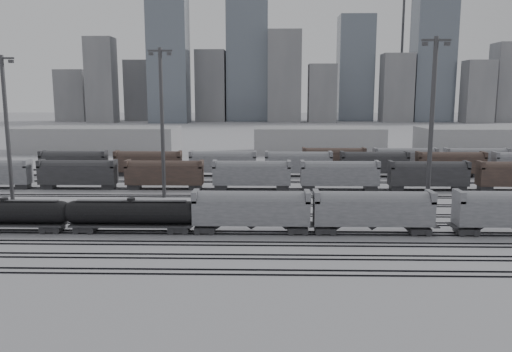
{
  "coord_description": "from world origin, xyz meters",
  "views": [
    {
      "loc": [
        -5.97,
        -63.35,
        18.26
      ],
      "look_at": [
        -7.98,
        23.86,
        4.0
      ],
      "focal_mm": 35.0,
      "sensor_mm": 36.0,
      "label": 1
    }
  ],
  "objects_px": {
    "tank_car_a": "(5,213)",
    "hopper_car_a": "(251,208)",
    "light_mast_c": "(432,123)",
    "hopper_car_b": "(373,208)",
    "tank_car_b": "(132,213)",
    "light_mast_a": "(7,130)"
  },
  "relations": [
    {
      "from": "tank_car_b",
      "to": "hopper_car_b",
      "type": "xyz_separation_m",
      "value": [
        32.0,
        0.0,
        0.85
      ]
    },
    {
      "from": "tank_car_b",
      "to": "hopper_car_a",
      "type": "bearing_deg",
      "value": -0.0
    },
    {
      "from": "tank_car_a",
      "to": "hopper_car_b",
      "type": "height_order",
      "value": "hopper_car_b"
    },
    {
      "from": "light_mast_a",
      "to": "light_mast_c",
      "type": "bearing_deg",
      "value": -1.58
    },
    {
      "from": "tank_car_a",
      "to": "light_mast_c",
      "type": "height_order",
      "value": "light_mast_c"
    },
    {
      "from": "tank_car_b",
      "to": "hopper_car_b",
      "type": "bearing_deg",
      "value": 0.0
    },
    {
      "from": "hopper_car_b",
      "to": "light_mast_c",
      "type": "distance_m",
      "value": 18.28
    },
    {
      "from": "tank_car_b",
      "to": "light_mast_c",
      "type": "distance_m",
      "value": 45.25
    },
    {
      "from": "hopper_car_b",
      "to": "light_mast_c",
      "type": "xyz_separation_m",
      "value": [
        10.47,
        10.54,
        10.65
      ]
    },
    {
      "from": "tank_car_b",
      "to": "light_mast_c",
      "type": "xyz_separation_m",
      "value": [
        42.47,
        10.54,
        11.5
      ]
    },
    {
      "from": "tank_car_a",
      "to": "tank_car_b",
      "type": "xyz_separation_m",
      "value": [
        17.07,
        0.0,
        0.03
      ]
    },
    {
      "from": "hopper_car_b",
      "to": "light_mast_a",
      "type": "xyz_separation_m",
      "value": [
        -54.43,
        12.33,
        9.39
      ]
    },
    {
      "from": "tank_car_a",
      "to": "hopper_car_a",
      "type": "height_order",
      "value": "hopper_car_a"
    },
    {
      "from": "hopper_car_a",
      "to": "hopper_car_b",
      "type": "height_order",
      "value": "hopper_car_b"
    },
    {
      "from": "tank_car_a",
      "to": "light_mast_a",
      "type": "bearing_deg",
      "value": 113.45
    },
    {
      "from": "tank_car_a",
      "to": "light_mast_a",
      "type": "relative_size",
      "value": 0.75
    },
    {
      "from": "tank_car_b",
      "to": "light_mast_a",
      "type": "relative_size",
      "value": 0.75
    },
    {
      "from": "tank_car_a",
      "to": "tank_car_b",
      "type": "distance_m",
      "value": 17.07
    },
    {
      "from": "hopper_car_b",
      "to": "light_mast_c",
      "type": "bearing_deg",
      "value": 45.2
    },
    {
      "from": "hopper_car_b",
      "to": "light_mast_c",
      "type": "relative_size",
      "value": 0.59
    },
    {
      "from": "light_mast_c",
      "to": "hopper_car_a",
      "type": "bearing_deg",
      "value": -158.31
    },
    {
      "from": "tank_car_a",
      "to": "hopper_car_a",
      "type": "relative_size",
      "value": 1.16
    }
  ]
}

